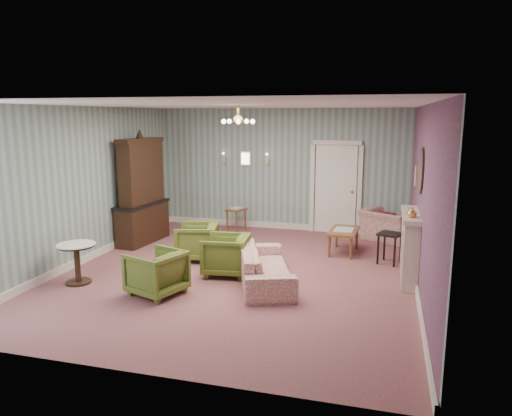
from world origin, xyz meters
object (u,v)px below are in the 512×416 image
(fireplace, at_px, (410,247))
(side_table_black, at_px, (389,248))
(sofa_chintz, at_px, (265,260))
(coffee_table, at_px, (344,241))
(olive_chair_a, at_px, (156,270))
(olive_chair_c, at_px, (197,240))
(dresser, at_px, (141,188))
(pedestal_table, at_px, (77,263))
(wingback_chair, at_px, (389,220))
(olive_chair_b, at_px, (226,253))

(fireplace, relative_size, side_table_black, 2.36)
(sofa_chintz, relative_size, side_table_black, 3.37)
(sofa_chintz, xyz_separation_m, coffee_table, (1.10, 2.12, -0.15))
(olive_chair_a, height_order, olive_chair_c, olive_chair_c)
(sofa_chintz, height_order, dresser, dresser)
(side_table_black, height_order, pedestal_table, pedestal_table)
(fireplace, bearing_deg, olive_chair_a, -155.63)
(coffee_table, distance_m, pedestal_table, 5.03)
(wingback_chair, bearing_deg, olive_chair_b, 79.63)
(olive_chair_a, bearing_deg, fireplace, 133.93)
(olive_chair_b, height_order, dresser, dresser)
(coffee_table, height_order, pedestal_table, pedestal_table)
(side_table_black, bearing_deg, sofa_chintz, -141.02)
(dresser, xyz_separation_m, side_table_black, (5.19, -0.21, -0.90))
(olive_chair_a, xyz_separation_m, side_table_black, (3.48, 2.55, -0.09))
(olive_chair_b, relative_size, side_table_black, 1.30)
(dresser, relative_size, side_table_black, 4.04)
(sofa_chintz, bearing_deg, wingback_chair, -50.28)
(fireplace, bearing_deg, wingback_chair, 97.34)
(olive_chair_a, xyz_separation_m, pedestal_table, (-1.48, 0.11, -0.04))
(olive_chair_a, relative_size, olive_chair_c, 0.99)
(olive_chair_c, distance_m, dresser, 2.02)
(olive_chair_b, height_order, side_table_black, olive_chair_b)
(dresser, distance_m, pedestal_table, 2.80)
(olive_chair_b, relative_size, sofa_chintz, 0.38)
(dresser, bearing_deg, olive_chair_c, -22.17)
(side_table_black, bearing_deg, olive_chair_a, -143.72)
(coffee_table, bearing_deg, pedestal_table, -143.96)
(wingback_chair, xyz_separation_m, side_table_black, (0.02, -1.75, -0.17))
(olive_chair_c, xyz_separation_m, coffee_table, (2.68, 1.19, -0.14))
(wingback_chair, distance_m, dresser, 5.44)
(olive_chair_a, distance_m, wingback_chair, 5.51)
(side_table_black, bearing_deg, olive_chair_b, -153.52)
(olive_chair_a, relative_size, wingback_chair, 0.72)
(olive_chair_c, height_order, pedestal_table, olive_chair_c)
(sofa_chintz, height_order, wingback_chair, wingback_chair)
(fireplace, bearing_deg, dresser, 169.21)
(olive_chair_a, xyz_separation_m, olive_chair_c, (-0.09, 1.88, 0.00))
(olive_chair_b, bearing_deg, wingback_chair, 132.62)
(dresser, bearing_deg, olive_chair_a, -51.79)
(olive_chair_c, height_order, wingback_chair, wingback_chair)
(olive_chair_a, height_order, side_table_black, olive_chair_a)
(wingback_chair, bearing_deg, sofa_chintz, 90.48)
(olive_chair_b, distance_m, side_table_black, 3.07)
(side_table_black, bearing_deg, pedestal_table, -153.74)
(wingback_chair, bearing_deg, dresser, 47.35)
(sofa_chintz, relative_size, dresser, 0.83)
(olive_chair_c, xyz_separation_m, wingback_chair, (3.55, 2.42, 0.08))
(olive_chair_a, distance_m, pedestal_table, 1.49)
(olive_chair_b, bearing_deg, olive_chair_a, -37.79)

